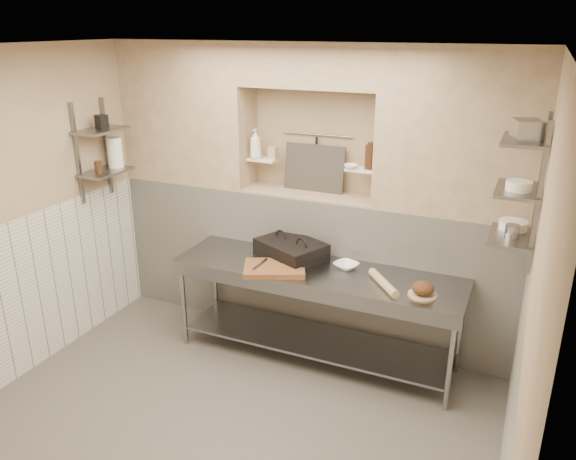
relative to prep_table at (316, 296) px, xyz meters
The scene contains 48 objects.
floor 1.40m from the prep_table, 103.95° to the right, with size 4.00×3.90×0.10m, color #534F4A.
ceiling 2.52m from the prep_table, 103.95° to the right, with size 4.00×3.90×0.10m, color silver.
wall_left 2.73m from the prep_table, 153.22° to the right, with size 0.10×3.90×2.80m, color tan.
wall_right 2.25m from the prep_table, 33.97° to the right, with size 0.10×3.90×2.80m, color tan.
wall_back 1.15m from the prep_table, 109.79° to the left, with size 4.00×0.10×2.80m, color tan.
backwall_lower 0.64m from the prep_table, 117.41° to the left, with size 4.00×0.40×1.40m, color silver.
alcove_sill 1.00m from the prep_table, 117.41° to the left, with size 1.30×0.40×0.02m, color tan.
backwall_pillar_left 2.25m from the prep_table, 160.70° to the left, with size 1.35×0.40×1.40m, color tan.
backwall_pillar_right 1.87m from the prep_table, 28.80° to the left, with size 1.35×0.40×1.40m, color tan.
backwall_header 2.06m from the prep_table, 117.41° to the left, with size 1.30×0.40×0.40m, color tan.
wainscot_left 2.57m from the prep_table, 152.61° to the right, with size 0.02×3.90×1.40m, color silver.
wainscot_right 2.07m from the prep_table, 34.90° to the right, with size 0.02×3.90×1.40m, color silver.
alcove_shelf_left 1.44m from the prep_table, 144.47° to the left, with size 0.28×0.16×0.03m, color white.
alcove_shelf_right 1.22m from the prep_table, 70.02° to the left, with size 0.28×0.16×0.03m, color white.
utensil_rail 1.53m from the prep_table, 111.74° to the left, with size 0.02×0.02×0.70m, color gray.
hanging_steel 1.38m from the prep_table, 112.29° to the left, with size 0.02×0.02×0.30m, color black.
splash_panel 1.24m from the prep_table, 113.78° to the left, with size 0.60×0.02×0.45m, color #383330.
shelf_rail_left_a 2.55m from the prep_table, behind, with size 0.03×0.03×0.95m, color slate.
shelf_rail_left_b 2.57m from the prep_table, behind, with size 0.03×0.03×0.95m, color slate.
wall_shelf_left_lower 2.34m from the prep_table, behind, with size 0.30×0.50×0.03m, color slate.
wall_shelf_left_upper 2.53m from the prep_table, behind, with size 0.30×0.50×0.03m, color slate.
shelf_rail_right_a 2.07m from the prep_table, ahead, with size 0.03×0.03×1.05m, color slate.
shelf_rail_right_b 2.10m from the prep_table, 11.21° to the right, with size 0.03×0.03×1.05m, color slate.
wall_shelf_right_lower 1.77m from the prep_table, ahead, with size 0.30×0.50×0.03m, color slate.
wall_shelf_right_mid 1.97m from the prep_table, ahead, with size 0.30×0.50×0.03m, color slate.
wall_shelf_right_upper 2.20m from the prep_table, ahead, with size 0.30×0.50×0.03m, color slate.
prep_table is the anchor object (origin of this frame).
panini_press 0.49m from the prep_table, 152.65° to the left, with size 0.72×0.64×0.16m.
cutting_board 0.46m from the prep_table, 153.32° to the right, with size 0.53×0.37×0.05m, color brown.
knife_blade 0.37m from the prep_table, 156.69° to the right, with size 0.24×0.03×0.01m, color gray.
tongs 0.59m from the prep_table, 156.04° to the right, with size 0.02×0.02×0.25m, color gray.
mixing_bowl 0.39m from the prep_table, 32.29° to the left, with size 0.20×0.20×0.05m, color white.
rolling_pin 0.70m from the prep_table, ahead, with size 0.07×0.07×0.46m, color tan.
bread_board 1.00m from the prep_table, ahead, with size 0.23×0.23×0.01m, color tan.
bread_loaf 1.01m from the prep_table, ahead, with size 0.18×0.18×0.11m, color #4C2D19.
bottle_soap 1.57m from the prep_table, 148.38° to the left, with size 0.11×0.11×0.29m, color white.
jar_alcove 1.45m from the prep_table, 139.76° to the left, with size 0.08×0.08×0.12m, color tan.
bowl_alcove 1.21m from the prep_table, 77.38° to the left, with size 0.12×0.12×0.04m, color white.
condiment_a 1.35m from the prep_table, 62.80° to the left, with size 0.07×0.07×0.24m, color #351E11.
condiment_b 1.33m from the prep_table, 64.44° to the left, with size 0.06×0.06×0.22m, color #351E11.
condiment_c 1.31m from the prep_table, 65.51° to the left, with size 0.07×0.07×0.13m, color white.
jug_left 2.41m from the prep_table, behind, with size 0.15×0.15×0.29m, color white.
jar_left 2.38m from the prep_table, behind, with size 0.07×0.07×0.11m, color #351E11.
box_left_upper 2.57m from the prep_table, behind, with size 0.09×0.09×0.13m, color black.
bowl_right 1.79m from the prep_table, ahead, with size 0.21×0.21×0.06m, color white.
canister_right 1.81m from the prep_table, ahead, with size 0.10×0.10×0.10m, color gray.
bowl_right_mid 2.00m from the prep_table, ahead, with size 0.18×0.18×0.06m, color white.
basket_right 2.26m from the prep_table, ahead, with size 0.17×0.21×0.13m, color gray.
Camera 1 is at (1.90, -3.04, 2.94)m, focal length 35.00 mm.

